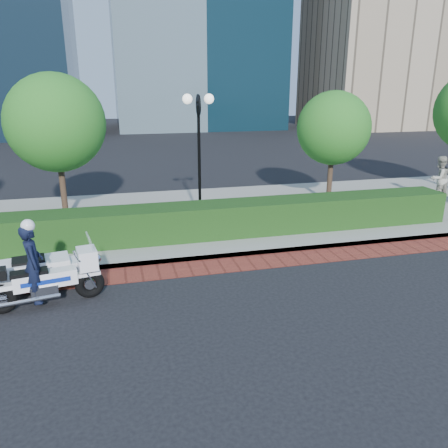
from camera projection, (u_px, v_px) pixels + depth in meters
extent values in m
plane|color=black|center=(202.00, 294.00, 10.07)|extent=(120.00, 120.00, 0.00)
cube|color=maroon|center=(190.00, 269.00, 11.46)|extent=(60.00, 1.00, 0.01)
cube|color=gray|center=(169.00, 218.00, 15.60)|extent=(60.00, 8.00, 0.15)
cube|color=black|center=(178.00, 222.00, 13.21)|extent=(18.00, 1.20, 1.00)
cylinder|color=black|center=(200.00, 216.00, 15.03)|extent=(0.30, 0.30, 0.30)
cylinder|color=black|center=(199.00, 163.00, 14.47)|extent=(0.10, 0.10, 3.70)
cylinder|color=black|center=(198.00, 105.00, 13.91)|extent=(0.04, 0.70, 0.70)
sphere|color=white|center=(187.00, 99.00, 13.77)|extent=(0.32, 0.32, 0.32)
sphere|color=white|center=(209.00, 99.00, 13.93)|extent=(0.32, 0.32, 0.32)
cylinder|color=#332319|center=(63.00, 189.00, 14.90)|extent=(0.20, 0.20, 2.17)
sphere|color=#1D6218|center=(56.00, 123.00, 14.23)|extent=(3.20, 3.20, 3.20)
cylinder|color=#332319|center=(330.00, 178.00, 17.27)|extent=(0.20, 0.20, 1.92)
sphere|color=#1D6218|center=(334.00, 128.00, 16.68)|extent=(2.80, 2.80, 2.80)
torus|color=black|center=(1.00, 299.00, 9.11)|extent=(0.68, 0.31, 0.66)
torus|color=black|center=(90.00, 284.00, 9.82)|extent=(0.68, 0.31, 0.66)
cube|color=white|center=(46.00, 279.00, 9.38)|extent=(1.33, 0.55, 0.34)
cube|color=silver|center=(44.00, 290.00, 9.43)|extent=(0.61, 0.49, 0.28)
cube|color=white|center=(87.00, 258.00, 9.64)|extent=(0.49, 0.61, 0.45)
cube|color=silver|center=(90.00, 243.00, 9.57)|extent=(0.21, 0.51, 0.40)
cube|color=black|center=(29.00, 273.00, 9.20)|extent=(0.79, 0.43, 0.10)
cube|color=white|center=(35.00, 271.00, 10.07)|extent=(1.64, 0.96, 0.55)
cube|color=black|center=(28.00, 260.00, 9.94)|extent=(0.78, 0.62, 0.08)
torus|color=black|center=(31.00, 274.00, 10.52)|extent=(0.52, 0.25, 0.50)
imported|color=black|center=(33.00, 264.00, 9.18)|extent=(0.52, 0.69, 1.72)
sphere|color=white|center=(28.00, 226.00, 8.93)|extent=(0.28, 0.28, 0.28)
imported|color=#A4A091|center=(439.00, 179.00, 17.45)|extent=(1.00, 0.85, 1.81)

